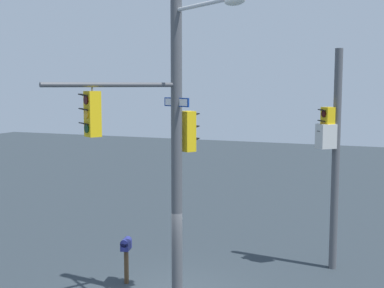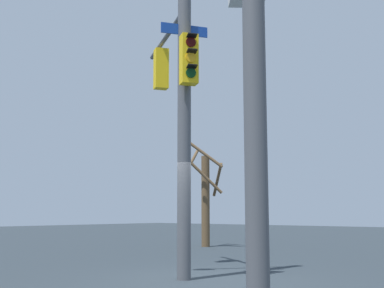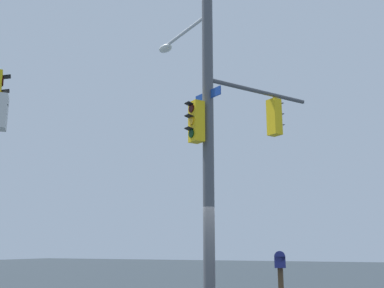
{
  "view_description": "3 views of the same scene",
  "coord_description": "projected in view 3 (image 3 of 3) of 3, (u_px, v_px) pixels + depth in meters",
  "views": [
    {
      "loc": [
        -12.91,
        -5.84,
        5.96
      ],
      "look_at": [
        0.0,
        -0.67,
        4.38
      ],
      "focal_mm": 48.35,
      "sensor_mm": 36.0,
      "label": 1
    },
    {
      "loc": [
        6.95,
        -8.6,
        1.43
      ],
      "look_at": [
        -0.14,
        -0.21,
        2.91
      ],
      "focal_mm": 47.22,
      "sensor_mm": 36.0,
      "label": 2
    },
    {
      "loc": [
        10.59,
        3.97,
        1.49
      ],
      "look_at": [
        0.16,
        -0.62,
        4.1
      ],
      "focal_mm": 42.28,
      "sensor_mm": 36.0,
      "label": 3
    }
  ],
  "objects": [
    {
      "name": "mailbox",
      "position": [
        280.0,
        265.0,
        10.0
      ],
      "size": [
        0.48,
        0.33,
        1.41
      ],
      "rotation": [
        0.0,
        0.0,
        1.8
      ],
      "color": "#4C3823",
      "rests_on": "ground"
    },
    {
      "name": "main_signal_pole_assembly",
      "position": [
        215.0,
        128.0,
        12.34
      ],
      "size": [
        3.71,
        4.44,
        8.35
      ],
      "rotation": [
        0.0,
        0.0,
        2.55
      ],
      "color": "#4C4F54",
      "rests_on": "ground"
    }
  ]
}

